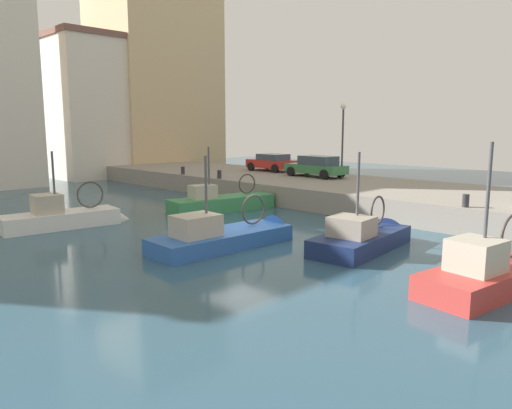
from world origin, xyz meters
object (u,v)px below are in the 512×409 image
at_px(fishing_boat_green, 227,208).
at_px(parked_car_green, 316,166).
at_px(mooring_bollard_north, 183,170).
at_px(fishing_boat_white, 68,224).
at_px(fishing_boat_navy, 365,245).
at_px(quay_streetlamp, 343,128).
at_px(mooring_bollard_mid, 219,174).
at_px(fishing_boat_blue, 230,242).
at_px(mooring_bollard_south, 466,201).
at_px(fishing_boat_red, 492,284).
at_px(parked_car_red, 272,162).

distance_m(fishing_boat_green, parked_car_green, 8.66).
relative_size(parked_car_green, mooring_bollard_north, 8.10).
bearing_deg(parked_car_green, fishing_boat_white, 175.41).
height_order(fishing_boat_navy, mooring_bollard_north, fishing_boat_navy).
height_order(fishing_boat_green, quay_streetlamp, quay_streetlamp).
height_order(parked_car_green, mooring_bollard_mid, parked_car_green).
relative_size(fishing_boat_blue, mooring_bollard_mid, 12.05).
xyz_separation_m(fishing_boat_green, mooring_bollard_south, (3.09, -11.78, 1.38)).
distance_m(parked_car_green, quay_streetlamp, 3.16).
height_order(fishing_boat_blue, fishing_boat_red, fishing_boat_red).
xyz_separation_m(fishing_boat_green, mooring_bollard_north, (3.09, 8.22, 1.38)).
distance_m(fishing_boat_red, fishing_boat_navy, 5.33).
bearing_deg(parked_car_red, parked_car_green, -101.27).
bearing_deg(fishing_boat_navy, fishing_boat_blue, 131.08).
bearing_deg(fishing_boat_white, fishing_boat_navy, -61.71).
distance_m(parked_car_red, quay_streetlamp, 7.49).
bearing_deg(mooring_bollard_south, fishing_boat_blue, 145.88).
height_order(fishing_boat_navy, parked_car_green, fishing_boat_navy).
height_order(fishing_boat_red, mooring_bollard_mid, fishing_boat_red).
bearing_deg(mooring_bollard_south, fishing_boat_red, -151.91).
xyz_separation_m(parked_car_red, mooring_bollard_south, (-6.39, -17.33, -0.41)).
relative_size(parked_car_red, parked_car_green, 0.87).
relative_size(mooring_bollard_mid, quay_streetlamp, 0.11).
distance_m(fishing_boat_navy, mooring_bollard_mid, 15.16).
bearing_deg(fishing_boat_white, parked_car_red, 12.10).
relative_size(fishing_boat_green, mooring_bollard_mid, 12.60).
bearing_deg(fishing_boat_red, mooring_bollard_south, 28.09).
xyz_separation_m(parked_car_red, mooring_bollard_mid, (-6.39, -1.33, -0.41)).
xyz_separation_m(fishing_boat_red, parked_car_green, (11.75, 15.61, 1.78)).
relative_size(mooring_bollard_south, mooring_bollard_mid, 1.00).
distance_m(fishing_boat_white, mooring_bollard_south, 17.67).
bearing_deg(fishing_boat_red, fishing_boat_white, 106.06).
relative_size(fishing_boat_white, fishing_boat_green, 0.86).
relative_size(fishing_boat_blue, fishing_boat_green, 0.96).
distance_m(fishing_boat_white, fishing_boat_navy, 13.43).
distance_m(fishing_boat_navy, fishing_boat_green, 10.23).
distance_m(fishing_boat_green, parked_car_red, 11.13).
bearing_deg(fishing_boat_navy, mooring_bollard_mid, 71.06).
bearing_deg(parked_car_red, fishing_boat_navy, -125.88).
bearing_deg(quay_streetlamp, fishing_boat_navy, -140.77).
relative_size(fishing_boat_blue, parked_car_red, 1.71).
bearing_deg(mooring_bollard_north, parked_car_red, -22.72).
xyz_separation_m(parked_car_green, mooring_bollard_north, (-5.37, 7.80, -0.45)).
bearing_deg(mooring_bollard_mid, fishing_boat_blue, -128.77).
xyz_separation_m(fishing_boat_red, fishing_boat_green, (3.30, 15.19, -0.05)).
bearing_deg(mooring_bollard_mid, parked_car_green, -35.27).
height_order(fishing_boat_white, parked_car_red, fishing_boat_white).
bearing_deg(fishing_boat_white, fishing_boat_blue, -69.56).
distance_m(fishing_boat_navy, mooring_bollard_south, 5.37).
distance_m(fishing_boat_red, parked_car_green, 19.62).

